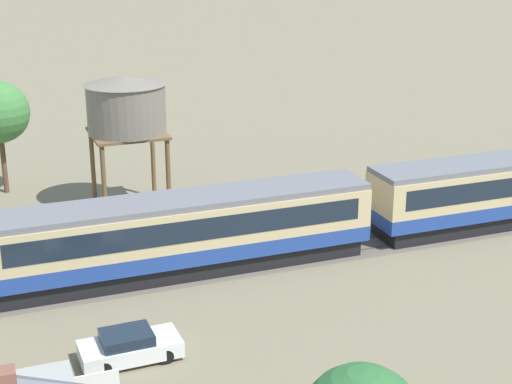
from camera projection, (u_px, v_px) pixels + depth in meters
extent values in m
plane|color=#7A7056|center=(467.00, 222.00, 46.22)|extent=(600.00, 600.00, 0.00)
cylinder|color=black|center=(435.00, 231.00, 43.70)|extent=(0.90, 0.18, 0.90)
cylinder|color=black|center=(421.00, 223.00, 44.97)|extent=(0.90, 0.18, 0.90)
cube|color=#234293|center=(186.00, 248.00, 39.31)|extent=(19.19, 3.12, 0.80)
cube|color=#D1B784|center=(185.00, 222.00, 38.86)|extent=(19.19, 3.12, 1.99)
cube|color=#192330|center=(185.00, 220.00, 38.83)|extent=(17.65, 3.16, 1.12)
cube|color=slate|center=(184.00, 200.00, 38.49)|extent=(19.19, 2.93, 0.30)
cube|color=black|center=(186.00, 263.00, 39.59)|extent=(18.42, 2.68, 0.88)
cylinder|color=black|center=(306.00, 251.00, 41.08)|extent=(0.90, 0.18, 0.90)
cylinder|color=black|center=(295.00, 241.00, 42.34)|extent=(0.90, 0.18, 0.90)
cylinder|color=black|center=(61.00, 289.00, 36.84)|extent=(0.90, 0.18, 0.90)
cylinder|color=black|center=(57.00, 276.00, 38.10)|extent=(0.90, 0.18, 0.90)
cube|color=#665B51|center=(458.00, 229.00, 45.19)|extent=(141.68, 3.60, 0.01)
cube|color=#4C4238|center=(466.00, 233.00, 44.55)|extent=(141.68, 0.12, 0.04)
cube|color=#4C4238|center=(451.00, 225.00, 45.81)|extent=(141.68, 0.12, 0.04)
cylinder|color=brown|center=(153.00, 161.00, 49.74)|extent=(0.28, 0.28, 4.80)
cylinder|color=brown|center=(93.00, 168.00, 48.46)|extent=(0.28, 0.28, 4.80)
cylinder|color=brown|center=(168.00, 179.00, 46.37)|extent=(0.28, 0.28, 4.80)
cylinder|color=brown|center=(104.00, 186.00, 45.09)|extent=(0.28, 0.28, 4.80)
cube|color=brown|center=(128.00, 133.00, 46.61)|extent=(4.31, 4.31, 0.16)
cylinder|color=slate|center=(126.00, 108.00, 46.11)|extent=(4.63, 4.63, 2.87)
cone|color=slate|center=(125.00, 80.00, 45.56)|extent=(4.86, 4.86, 0.50)
cube|color=white|center=(130.00, 349.00, 31.56)|extent=(4.08, 1.94, 0.65)
cube|color=#192330|center=(127.00, 337.00, 31.33)|extent=(2.05, 1.64, 0.44)
cylinder|color=black|center=(166.00, 357.00, 31.34)|extent=(0.62, 0.20, 0.62)
cylinder|color=black|center=(155.00, 337.00, 32.78)|extent=(0.62, 0.20, 0.62)
cylinder|color=black|center=(104.00, 369.00, 30.45)|extent=(0.62, 0.20, 0.62)
cylinder|color=black|center=(96.00, 349.00, 31.90)|extent=(0.62, 0.20, 0.62)
cylinder|color=brown|center=(4.00, 162.00, 50.74)|extent=(0.34, 0.34, 4.19)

